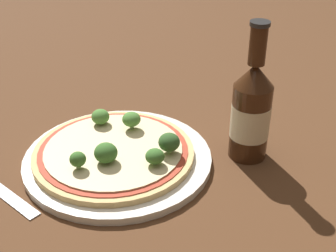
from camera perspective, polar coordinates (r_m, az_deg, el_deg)
ground_plane at (r=0.75m, az=-5.95°, el=-3.96°), size 3.00×3.00×0.00m
plate at (r=0.74m, az=-6.11°, el=-4.00°), size 0.29×0.29×0.01m
pizza at (r=0.73m, az=-6.65°, el=-3.18°), size 0.25×0.25×0.01m
broccoli_floret_0 at (r=0.79m, az=-8.26°, el=1.13°), size 0.03×0.03×0.03m
broccoli_floret_1 at (r=0.77m, az=-4.49°, el=0.81°), size 0.03×0.03×0.03m
broccoli_floret_2 at (r=0.70m, az=0.14°, el=-2.00°), size 0.03×0.03×0.03m
broccoli_floret_3 at (r=0.69m, az=-7.59°, el=-3.26°), size 0.03×0.03×0.03m
broccoli_floret_4 at (r=0.68m, az=-10.94°, el=-4.03°), size 0.02×0.02×0.03m
broccoli_floret_5 at (r=0.68m, az=-1.61°, el=-3.73°), size 0.03×0.03×0.02m
beer_bottle at (r=0.73m, az=10.10°, el=1.85°), size 0.06×0.06×0.22m
fork at (r=0.72m, az=-19.85°, el=-7.28°), size 0.08×0.17×0.00m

